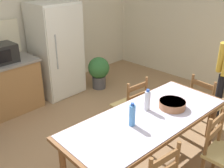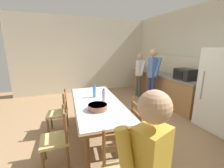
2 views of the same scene
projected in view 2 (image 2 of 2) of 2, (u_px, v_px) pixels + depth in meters
ground_plane at (114, 129)px, 3.35m from camera, size 8.32×8.32×0.00m
wall_back at (208, 60)px, 3.92m from camera, size 6.52×0.12×2.90m
wall_left at (84, 56)px, 5.95m from camera, size 0.12×5.20×2.90m
kitchen_counter at (162, 87)px, 5.08m from camera, size 2.95×0.66×0.91m
counter_splashback at (172, 65)px, 5.00m from camera, size 2.91×0.03×0.60m
microwave at (185, 74)px, 4.10m from camera, size 0.50×0.39×0.30m
dining_table at (97, 105)px, 2.85m from camera, size 2.18×1.01×0.79m
bottle_near_centre at (94, 91)px, 3.04m from camera, size 0.07×0.07×0.27m
bottle_off_centre at (104, 96)px, 2.73m from camera, size 0.07×0.07×0.27m
serving_bowl at (98, 107)px, 2.45m from camera, size 0.32×0.32×0.09m
chair_side_near_right at (57, 138)px, 2.27m from camera, size 0.42×0.40×0.91m
chair_side_near_left at (59, 113)px, 3.15m from camera, size 0.48×0.46×0.91m
chair_side_far_right at (143, 124)px, 2.67m from camera, size 0.46×0.45×0.91m
person_at_sink at (139, 73)px, 5.39m from camera, size 0.39×0.27×1.56m
person_at_counter at (152, 74)px, 4.63m from camera, size 0.44×0.30×1.74m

